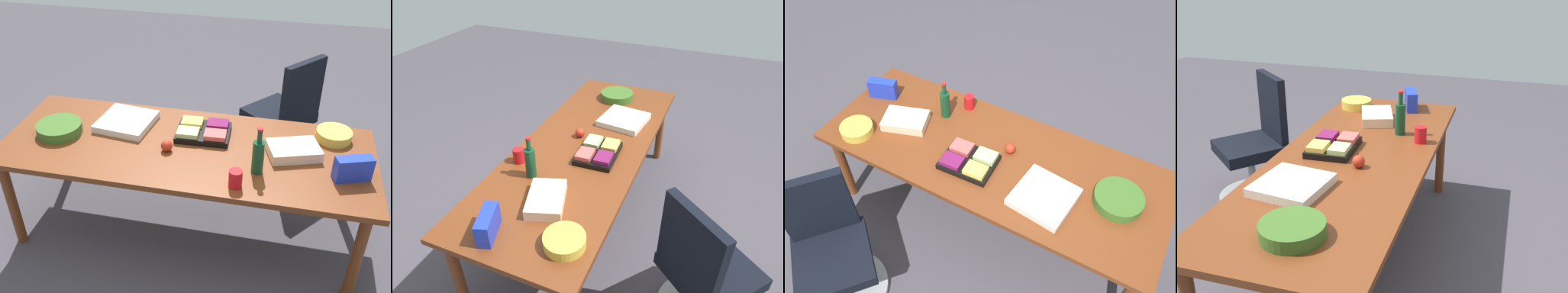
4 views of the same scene
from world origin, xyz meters
The scene contains 12 objects.
ground_plane centered at (0.00, 0.00, 0.00)m, with size 10.00×10.00×0.00m, color #444048.
conference_table centered at (0.00, 0.00, 0.68)m, with size 2.46×0.94×0.75m.
office_chair centered at (0.61, 1.03, 0.40)m, with size 0.68×0.68×1.02m.
sheet_cake centered at (0.70, 0.04, 0.78)m, with size 0.32×0.22×0.07m, color beige.
apple_red centered at (-0.10, -0.08, 0.79)m, with size 0.08×0.08×0.08m, color #AE2A18.
salad_bowl centered at (-0.88, -0.03, 0.78)m, with size 0.31×0.31×0.07m, color #385F22.
chip_bag_blue centered at (1.05, -0.14, 0.82)m, with size 0.22×0.08×0.15m, color #1D34BD.
red_solo_cup centered at (0.38, -0.35, 0.80)m, with size 0.08×0.08×0.11m, color red.
chip_bowl centered at (0.96, 0.29, 0.78)m, with size 0.24×0.24×0.07m, color gold.
pizza_box centered at (-0.47, 0.17, 0.77)m, with size 0.36×0.36×0.05m, color silver.
wine_bottle centered at (0.49, -0.19, 0.87)m, with size 0.08×0.08×0.31m.
fruit_platter centered at (0.09, 0.15, 0.78)m, with size 0.37×0.30×0.07m.
Camera 2 is at (2.12, 0.91, 2.25)m, focal length 32.57 mm.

